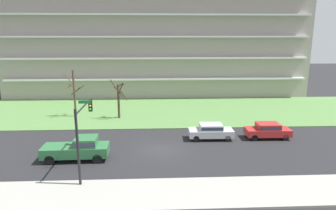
{
  "coord_description": "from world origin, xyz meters",
  "views": [
    {
      "loc": [
        -0.55,
        -25.84,
        10.26
      ],
      "look_at": [
        0.96,
        6.0,
        2.74
      ],
      "focal_mm": 32.12,
      "sensor_mm": 36.0,
      "label": 1
    }
  ],
  "objects_px": {
    "sedan_silver_near_left": "(211,131)",
    "traffic_signal_mast": "(83,126)",
    "tree_far_left": "(74,92)",
    "sedan_red_center_left": "(268,130)",
    "pickup_green_center_right": "(79,148)",
    "tree_left": "(119,98)"
  },
  "relations": [
    {
      "from": "sedan_silver_near_left",
      "to": "tree_far_left",
      "type": "bearing_deg",
      "value": -29.27
    },
    {
      "from": "sedan_silver_near_left",
      "to": "pickup_green_center_right",
      "type": "height_order",
      "value": "pickup_green_center_right"
    },
    {
      "from": "tree_left",
      "to": "sedan_silver_near_left",
      "type": "height_order",
      "value": "tree_left"
    },
    {
      "from": "tree_far_left",
      "to": "pickup_green_center_right",
      "type": "relative_size",
      "value": 1.1
    },
    {
      "from": "tree_left",
      "to": "pickup_green_center_right",
      "type": "distance_m",
      "value": 12.77
    },
    {
      "from": "tree_far_left",
      "to": "traffic_signal_mast",
      "type": "distance_m",
      "value": 17.18
    },
    {
      "from": "tree_left",
      "to": "traffic_signal_mast",
      "type": "xyz_separation_m",
      "value": [
        -0.84,
        -15.32,
        1.22
      ]
    },
    {
      "from": "sedan_silver_near_left",
      "to": "tree_left",
      "type": "bearing_deg",
      "value": -37.73
    },
    {
      "from": "sedan_silver_near_left",
      "to": "pickup_green_center_right",
      "type": "xyz_separation_m",
      "value": [
        -11.97,
        -4.49,
        0.14
      ]
    },
    {
      "from": "tree_left",
      "to": "tree_far_left",
      "type": "bearing_deg",
      "value": 168.52
    },
    {
      "from": "traffic_signal_mast",
      "to": "tree_left",
      "type": "bearing_deg",
      "value": 86.85
    },
    {
      "from": "sedan_silver_near_left",
      "to": "traffic_signal_mast",
      "type": "xyz_separation_m",
      "value": [
        -10.79,
        -7.3,
        2.93
      ]
    },
    {
      "from": "tree_far_left",
      "to": "sedan_silver_near_left",
      "type": "height_order",
      "value": "tree_far_left"
    },
    {
      "from": "sedan_red_center_left",
      "to": "traffic_signal_mast",
      "type": "distance_m",
      "value": 18.34
    },
    {
      "from": "tree_far_left",
      "to": "traffic_signal_mast",
      "type": "bearing_deg",
      "value": -73.65
    },
    {
      "from": "sedan_silver_near_left",
      "to": "pickup_green_center_right",
      "type": "bearing_deg",
      "value": 21.72
    },
    {
      "from": "sedan_red_center_left",
      "to": "pickup_green_center_right",
      "type": "height_order",
      "value": "pickup_green_center_right"
    },
    {
      "from": "tree_left",
      "to": "sedan_red_center_left",
      "type": "relative_size",
      "value": 1.11
    },
    {
      "from": "tree_far_left",
      "to": "pickup_green_center_right",
      "type": "distance_m",
      "value": 14.31
    },
    {
      "from": "tree_far_left",
      "to": "traffic_signal_mast",
      "type": "relative_size",
      "value": 1.08
    },
    {
      "from": "pickup_green_center_right",
      "to": "sedan_silver_near_left",
      "type": "bearing_deg",
      "value": 19.21
    },
    {
      "from": "tree_far_left",
      "to": "sedan_silver_near_left",
      "type": "xyz_separation_m",
      "value": [
        15.62,
        -9.17,
        -2.3
      ]
    }
  ]
}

